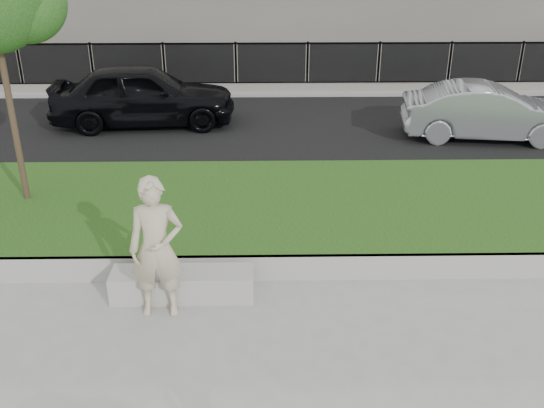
{
  "coord_description": "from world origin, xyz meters",
  "views": [
    {
      "loc": [
        0.18,
        -6.69,
        4.79
      ],
      "look_at": [
        0.32,
        1.2,
        1.17
      ],
      "focal_mm": 40.0,
      "sensor_mm": 36.0,
      "label": 1
    }
  ],
  "objects_px": {
    "stone_bench": "(183,284)",
    "car_silver": "(488,112)",
    "man": "(157,248)",
    "book": "(171,266)",
    "car_dark": "(143,95)"
  },
  "relations": [
    {
      "from": "man",
      "to": "car_silver",
      "type": "bearing_deg",
      "value": 42.94
    },
    {
      "from": "man",
      "to": "book",
      "type": "relative_size",
      "value": 9.36
    },
    {
      "from": "stone_bench",
      "to": "book",
      "type": "height_order",
      "value": "book"
    },
    {
      "from": "stone_bench",
      "to": "man",
      "type": "distance_m",
      "value": 0.89
    },
    {
      "from": "stone_bench",
      "to": "car_dark",
      "type": "xyz_separation_m",
      "value": [
        -1.93,
        8.14,
        0.63
      ]
    },
    {
      "from": "car_silver",
      "to": "stone_bench",
      "type": "bearing_deg",
      "value": 143.3
    },
    {
      "from": "stone_bench",
      "to": "car_silver",
      "type": "xyz_separation_m",
      "value": [
        6.6,
        6.84,
        0.5
      ]
    },
    {
      "from": "stone_bench",
      "to": "car_dark",
      "type": "distance_m",
      "value": 8.38
    },
    {
      "from": "stone_bench",
      "to": "man",
      "type": "height_order",
      "value": "man"
    },
    {
      "from": "stone_bench",
      "to": "book",
      "type": "distance_m",
      "value": 0.31
    },
    {
      "from": "car_dark",
      "to": "car_silver",
      "type": "height_order",
      "value": "car_dark"
    },
    {
      "from": "stone_bench",
      "to": "car_dark",
      "type": "relative_size",
      "value": 0.43
    },
    {
      "from": "stone_bench",
      "to": "car_silver",
      "type": "height_order",
      "value": "car_silver"
    },
    {
      "from": "stone_bench",
      "to": "car_silver",
      "type": "distance_m",
      "value": 9.52
    },
    {
      "from": "car_silver",
      "to": "man",
      "type": "bearing_deg",
      "value": 143.68
    }
  ]
}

